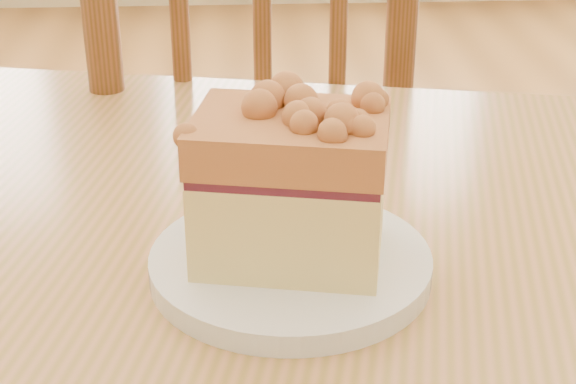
# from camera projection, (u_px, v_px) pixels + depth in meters

# --- Properties ---
(cafe_table_main) EXTENTS (1.22, 0.94, 0.75)m
(cafe_table_main) POSITION_uv_depth(u_px,v_px,m) (373.00, 363.00, 0.72)
(cafe_table_main) COLOR #B77B47
(cafe_table_main) RESTS_ON ground
(cafe_chair_main) EXTENTS (0.60, 0.60, 1.03)m
(cafe_chair_main) POSITION_uv_depth(u_px,v_px,m) (224.00, 185.00, 1.29)
(cafe_chair_main) COLOR brown
(cafe_chair_main) RESTS_ON ground
(plate) EXTENTS (0.20, 0.20, 0.02)m
(plate) POSITION_uv_depth(u_px,v_px,m) (290.00, 265.00, 0.63)
(plate) COLOR white
(plate) RESTS_ON cafe_table_main
(cake_slice) EXTENTS (0.15, 0.12, 0.12)m
(cake_slice) POSITION_uv_depth(u_px,v_px,m) (290.00, 179.00, 0.60)
(cake_slice) COLOR #DDC97C
(cake_slice) RESTS_ON plate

